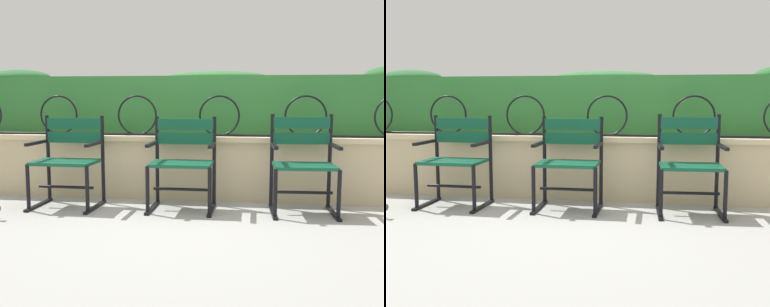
{
  "view_description": "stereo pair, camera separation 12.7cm",
  "coord_description": "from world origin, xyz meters",
  "views": [
    {
      "loc": [
        0.56,
        -4.07,
        1.06
      ],
      "look_at": [
        0.0,
        0.06,
        0.55
      ],
      "focal_mm": 43.41,
      "sensor_mm": 36.0,
      "label": 1
    },
    {
      "loc": [
        0.69,
        -4.05,
        1.06
      ],
      "look_at": [
        0.0,
        0.06,
        0.55
      ],
      "focal_mm": 43.41,
      "sensor_mm": 36.0,
      "label": 2
    }
  ],
  "objects": [
    {
      "name": "iron_arch_fence",
      "position": [
        -0.2,
        0.66,
        0.84
      ],
      "size": [
        7.49,
        0.02,
        0.42
      ],
      "color": "black",
      "rests_on": "stone_wall"
    },
    {
      "name": "park_chair_centre",
      "position": [
        -0.11,
        0.23,
        0.47
      ],
      "size": [
        0.61,
        0.52,
        0.87
      ],
      "color": "#0F4C33",
      "rests_on": "ground"
    },
    {
      "name": "hedge_row",
      "position": [
        0.05,
        1.21,
        1.0
      ],
      "size": [
        7.88,
        0.6,
        0.75
      ],
      "color": "#2D7033",
      "rests_on": "stone_wall"
    },
    {
      "name": "ground_plane",
      "position": [
        0.0,
        0.0,
        0.0
      ],
      "size": [
        60.0,
        60.0,
        0.0
      ],
      "primitive_type": "plane",
      "color": "#9E9E99"
    },
    {
      "name": "park_chair_left",
      "position": [
        -1.23,
        0.19,
        0.47
      ],
      "size": [
        0.63,
        0.53,
        0.88
      ],
      "color": "#0F4C33",
      "rests_on": "ground"
    },
    {
      "name": "park_chair_right",
      "position": [
        1.0,
        0.23,
        0.47
      ],
      "size": [
        0.61,
        0.55,
        0.9
      ],
      "color": "#0F4C33",
      "rests_on": "ground"
    },
    {
      "name": "stone_wall",
      "position": [
        0.0,
        0.73,
        0.33
      ],
      "size": [
        8.04,
        0.41,
        0.66
      ],
      "color": "#C6B289",
      "rests_on": "ground"
    }
  ]
}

